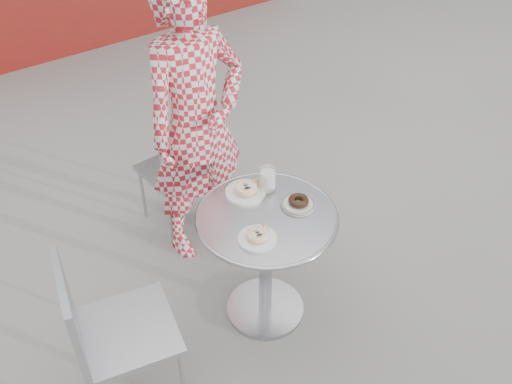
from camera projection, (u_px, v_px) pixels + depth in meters
ground at (265, 304)px, 3.18m from camera, size 60.00×60.00×0.00m
bistro_table at (266, 241)px, 2.81m from camera, size 0.69×0.69×0.70m
chair_far at (179, 191)px, 3.57m from camera, size 0.40×0.40×0.79m
chair_left at (130, 356)px, 2.60m from camera, size 0.50×0.50×0.88m
seated_person at (197, 125)px, 3.06m from camera, size 0.63×0.44×1.67m
plate_far at (246, 190)px, 2.82m from camera, size 0.20×0.20×0.05m
plate_near at (258, 236)px, 2.57m from camera, size 0.18×0.18×0.05m
plate_checker at (298, 203)px, 2.75m from camera, size 0.17×0.17×0.05m
milk_cup at (268, 180)px, 2.82m from camera, size 0.08×0.08×0.13m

